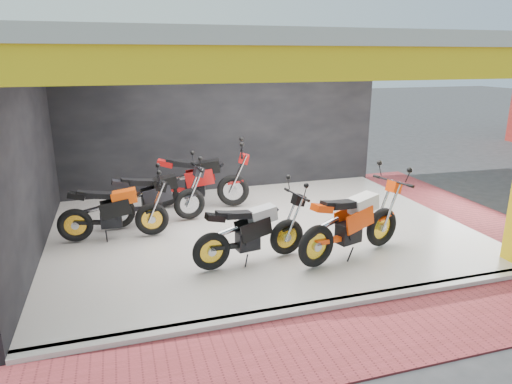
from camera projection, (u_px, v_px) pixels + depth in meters
ground at (298, 277)px, 7.30m from camera, size 80.00×80.00×0.00m
showroom_floor at (261, 230)px, 9.12m from camera, size 8.00×6.00×0.10m
showroom_ceiling at (261, 44)px, 8.11m from camera, size 8.40×6.40×0.20m
back_wall at (224, 124)px, 11.47m from camera, size 8.20×0.20×3.50m
left_wall at (23, 160)px, 7.48m from camera, size 0.20×6.20×3.50m
header_beam_front at (337, 64)px, 5.44m from camera, size 8.40×0.30×0.40m
header_beam_right at (447, 61)px, 9.31m from camera, size 0.30×6.40×0.40m
floor_kerb at (326, 306)px, 6.35m from camera, size 8.00×0.20×0.10m
paver_front at (353, 340)px, 5.64m from camera, size 9.00×1.40×0.03m
paver_right at (459, 209)px, 10.47m from camera, size 1.40×7.00×0.03m
moto_hero at (383, 209)px, 7.99m from camera, size 2.51×1.52×1.44m
moto_row_a at (287, 220)px, 7.67m from camera, size 2.20×1.10×1.28m
moto_row_b at (233, 175)px, 10.16m from camera, size 2.57×1.47×1.48m
moto_row_c at (151, 204)px, 8.51m from camera, size 2.15×0.90×1.29m
moto_row_d at (189, 189)px, 9.35m from camera, size 2.26×1.01×1.34m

